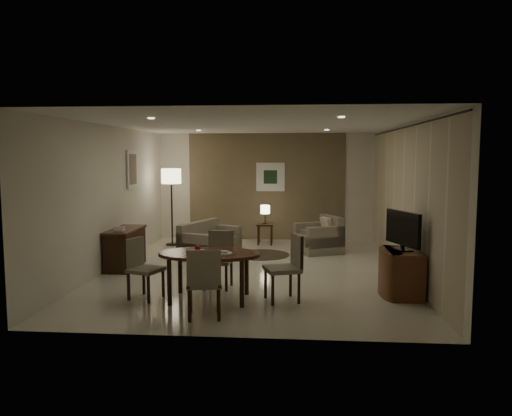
# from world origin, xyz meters

# --- Properties ---
(room_shell) EXTENTS (5.50, 7.00, 2.70)m
(room_shell) POSITION_xyz_m (0.00, 0.40, 1.35)
(room_shell) COLOR beige
(room_shell) RESTS_ON ground
(taupe_accent) EXTENTS (3.96, 0.03, 2.70)m
(taupe_accent) POSITION_xyz_m (0.00, 3.48, 1.35)
(taupe_accent) COLOR brown
(taupe_accent) RESTS_ON wall_back
(curtain_wall) EXTENTS (0.08, 6.70, 2.58)m
(curtain_wall) POSITION_xyz_m (2.68, 0.00, 1.32)
(curtain_wall) COLOR beige
(curtain_wall) RESTS_ON wall_right
(curtain_rod) EXTENTS (0.03, 6.80, 0.03)m
(curtain_rod) POSITION_xyz_m (2.68, 0.00, 2.64)
(curtain_rod) COLOR black
(curtain_rod) RESTS_ON wall_right
(art_back_frame) EXTENTS (0.72, 0.03, 0.72)m
(art_back_frame) POSITION_xyz_m (0.10, 3.46, 1.60)
(art_back_frame) COLOR silver
(art_back_frame) RESTS_ON wall_back
(art_back_canvas) EXTENTS (0.34, 0.01, 0.34)m
(art_back_canvas) POSITION_xyz_m (0.10, 3.44, 1.60)
(art_back_canvas) COLOR #1C341E
(art_back_canvas) RESTS_ON wall_back
(art_left_frame) EXTENTS (0.03, 0.60, 0.80)m
(art_left_frame) POSITION_xyz_m (-2.72, 1.20, 1.85)
(art_left_frame) COLOR silver
(art_left_frame) RESTS_ON wall_left
(art_left_canvas) EXTENTS (0.01, 0.46, 0.64)m
(art_left_canvas) POSITION_xyz_m (-2.71, 1.20, 1.85)
(art_left_canvas) COLOR gray
(art_left_canvas) RESTS_ON wall_left
(downlight_nl) EXTENTS (0.10, 0.10, 0.01)m
(downlight_nl) POSITION_xyz_m (-1.40, -1.80, 2.69)
(downlight_nl) COLOR white
(downlight_nl) RESTS_ON ceiling
(downlight_nr) EXTENTS (0.10, 0.10, 0.01)m
(downlight_nr) POSITION_xyz_m (1.40, -1.80, 2.69)
(downlight_nr) COLOR white
(downlight_nr) RESTS_ON ceiling
(downlight_fl) EXTENTS (0.10, 0.10, 0.01)m
(downlight_fl) POSITION_xyz_m (-1.40, 1.80, 2.69)
(downlight_fl) COLOR white
(downlight_fl) RESTS_ON ceiling
(downlight_fr) EXTENTS (0.10, 0.10, 0.01)m
(downlight_fr) POSITION_xyz_m (1.40, 1.80, 2.69)
(downlight_fr) COLOR white
(downlight_fr) RESTS_ON ceiling
(console_desk) EXTENTS (0.48, 1.20, 0.75)m
(console_desk) POSITION_xyz_m (-2.49, 0.00, 0.38)
(console_desk) COLOR #492417
(console_desk) RESTS_ON floor
(telephone) EXTENTS (0.20, 0.14, 0.09)m
(telephone) POSITION_xyz_m (-2.49, -0.30, 0.80)
(telephone) COLOR white
(telephone) RESTS_ON console_desk
(tv_cabinet) EXTENTS (0.48, 0.90, 0.70)m
(tv_cabinet) POSITION_xyz_m (2.40, -1.50, 0.35)
(tv_cabinet) COLOR brown
(tv_cabinet) RESTS_ON floor
(flat_tv) EXTENTS (0.36, 0.85, 0.60)m
(flat_tv) POSITION_xyz_m (2.38, -1.50, 1.02)
(flat_tv) COLOR black
(flat_tv) RESTS_ON tv_cabinet
(dining_table) EXTENTS (1.51, 0.95, 0.71)m
(dining_table) POSITION_xyz_m (-0.51, -1.99, 0.35)
(dining_table) COLOR #492417
(dining_table) RESTS_ON floor
(chair_near) EXTENTS (0.53, 0.53, 0.94)m
(chair_near) POSITION_xyz_m (-0.44, -2.78, 0.47)
(chair_near) COLOR gray
(chair_near) RESTS_ON floor
(chair_far) EXTENTS (0.48, 0.48, 0.91)m
(chair_far) POSITION_xyz_m (-0.49, -1.31, 0.45)
(chair_far) COLOR gray
(chair_far) RESTS_ON floor
(chair_left) EXTENTS (0.56, 0.56, 0.90)m
(chair_left) POSITION_xyz_m (-1.47, -2.00, 0.45)
(chair_left) COLOR gray
(chair_left) RESTS_ON floor
(chair_right) EXTENTS (0.60, 0.60, 0.98)m
(chair_right) POSITION_xyz_m (0.56, -1.95, 0.49)
(chair_right) COLOR gray
(chair_right) RESTS_ON floor
(plate_a) EXTENTS (0.26, 0.26, 0.02)m
(plate_a) POSITION_xyz_m (-0.69, -1.94, 0.72)
(plate_a) COLOR white
(plate_a) RESTS_ON dining_table
(plate_b) EXTENTS (0.26, 0.26, 0.02)m
(plate_b) POSITION_xyz_m (-0.29, -2.04, 0.72)
(plate_b) COLOR white
(plate_b) RESTS_ON dining_table
(fruit_apple) EXTENTS (0.09, 0.09, 0.09)m
(fruit_apple) POSITION_xyz_m (-0.69, -1.94, 0.77)
(fruit_apple) COLOR maroon
(fruit_apple) RESTS_ON plate_a
(napkin) EXTENTS (0.12, 0.08, 0.03)m
(napkin) POSITION_xyz_m (-0.29, -2.04, 0.74)
(napkin) COLOR white
(napkin) RESTS_ON plate_b
(round_rug) EXTENTS (1.22, 1.22, 0.01)m
(round_rug) POSITION_xyz_m (0.01, 1.44, 0.01)
(round_rug) COLOR #3E3323
(round_rug) RESTS_ON floor
(sofa) EXTENTS (1.68, 1.24, 0.71)m
(sofa) POSITION_xyz_m (-1.08, 1.37, 0.36)
(sofa) COLOR gray
(sofa) RESTS_ON floor
(armchair) EXTENTS (1.13, 1.16, 0.80)m
(armchair) POSITION_xyz_m (1.25, 1.83, 0.40)
(armchair) COLOR gray
(armchair) RESTS_ON floor
(side_table) EXTENTS (0.39, 0.39, 0.50)m
(side_table) POSITION_xyz_m (0.01, 2.74, 0.25)
(side_table) COLOR black
(side_table) RESTS_ON floor
(table_lamp) EXTENTS (0.22, 0.22, 0.50)m
(table_lamp) POSITION_xyz_m (0.01, 2.74, 0.75)
(table_lamp) COLOR #FFEAC1
(table_lamp) RESTS_ON side_table
(floor_lamp) EXTENTS (0.46, 0.46, 1.83)m
(floor_lamp) POSITION_xyz_m (-2.21, 2.48, 0.91)
(floor_lamp) COLOR #FFE5B7
(floor_lamp) RESTS_ON floor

